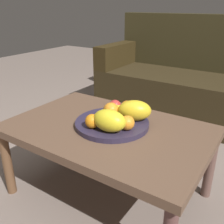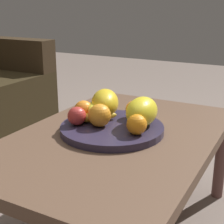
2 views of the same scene
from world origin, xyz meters
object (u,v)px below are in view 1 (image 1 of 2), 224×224
Objects in this scene: orange_back at (92,121)px; couch at (195,85)px; melon_smaller_beside at (109,121)px; orange_left at (127,123)px; apple_front at (115,106)px; orange_front at (111,110)px; orange_right at (127,107)px; coffee_table at (107,135)px; fruit_bowl at (112,123)px; melon_large_front at (135,110)px; banana_bunch at (121,111)px.

couch is at bearing 87.31° from orange_back.
melon_smaller_beside is 2.33× the size of orange_left.
apple_front is at bearing 94.67° from orange_back.
orange_front reaches higher than orange_back.
coffee_table is at bearing -98.82° from orange_right.
apple_front reaches higher than fruit_bowl.
melon_large_front is at bearing -34.91° from orange_right.
fruit_bowl is at bearing -91.31° from couch.
orange_left and orange_back have the same top height.
melon_smaller_beside is 0.15m from orange_front.
couch is 10.54× the size of melon_smaller_beside.
orange_right is at bearing -90.88° from couch.
orange_left is 0.46× the size of banana_bunch.
couch is 1.44m from orange_back.
melon_smaller_beside is at bearing -102.37° from melon_large_front.
orange_right reaches higher than apple_front.
melon_smaller_beside is at bearing -138.00° from orange_left.
couch is (0.04, 1.34, -0.06)m from coffee_table.
melon_smaller_beside is 1.99× the size of orange_front.
melon_smaller_beside is at bearing -89.29° from couch.
banana_bunch is (-0.10, 0.11, -0.00)m from orange_left.
melon_smaller_beside reaches higher than orange_back.
coffee_table is 0.13m from orange_front.
fruit_bowl is 0.13m from apple_front.
melon_smaller_beside is at bearing -76.90° from banana_bunch.
banana_bunch is at bearing 103.10° from melon_smaller_beside.
apple_front is (-0.07, -0.01, -0.00)m from orange_right.
orange_left is (0.11, -0.04, 0.05)m from fruit_bowl.
orange_front is 1.14× the size of orange_right.
apple_front is at bearing 116.56° from melon_smaller_beside.
couch is at bearing 85.94° from apple_front.
melon_smaller_beside reaches higher than orange_front.
coffee_table is at bearing -101.08° from banana_bunch.
couch reaches higher than melon_smaller_beside.
orange_right is 1.04× the size of orange_back.
orange_back is at bearing -93.19° from orange_front.
melon_large_front is at bearing -14.41° from apple_front.
melon_large_front is 1.03× the size of melon_smaller_beside.
banana_bunch is (-0.08, 0.00, -0.02)m from melon_large_front.
fruit_bowl is at bearing -138.03° from melon_large_front.
coffee_table is 0.19m from melon_large_front.
coffee_table is at bearing -72.21° from apple_front.
orange_back is at bearing -122.83° from melon_large_front.
orange_left is at bearing -77.70° from melon_large_front.
coffee_table is 0.15m from melon_smaller_beside.
melon_smaller_beside is 2.27× the size of orange_right.
orange_left is at bearing -59.32° from orange_right.
fruit_bowl is at bearing -95.33° from orange_right.
banana_bunch reaches higher than coffee_table.
melon_smaller_beside is (0.02, -1.41, 0.19)m from couch.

